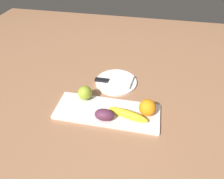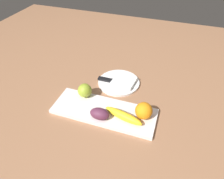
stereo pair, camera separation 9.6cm
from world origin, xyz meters
name	(u,v)px [view 1 (the left image)]	position (x,y,z in m)	size (l,w,h in m)	color
ground_plane	(104,116)	(0.00, 0.00, 0.00)	(2.40, 2.40, 0.00)	#966747
fruit_tray	(107,112)	(0.01, 0.02, 0.01)	(0.47, 0.17, 0.02)	white
apple	(85,93)	(-0.11, 0.08, 0.05)	(0.07, 0.07, 0.07)	#8EA52D
banana	(128,115)	(0.11, 0.00, 0.04)	(0.18, 0.04, 0.04)	yellow
orange_near_apple	(147,108)	(0.19, 0.04, 0.05)	(0.07, 0.07, 0.07)	orange
grape_bunch	(104,115)	(0.01, -0.03, 0.04)	(0.09, 0.05, 0.05)	#57283F
dinner_plate	(116,82)	(0.01, 0.25, 0.01)	(0.22, 0.22, 0.01)	white
folded_napkin	(121,80)	(0.04, 0.25, 0.02)	(0.11, 0.11, 0.02)	white
knife	(106,81)	(-0.04, 0.23, 0.02)	(0.18, 0.02, 0.01)	silver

